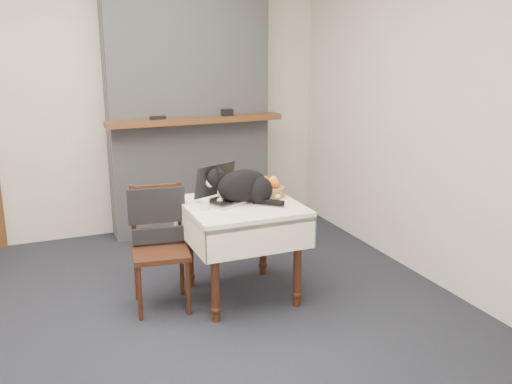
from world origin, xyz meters
TOP-DOWN VIEW (x-y plane):
  - ground at (0.00, 0.00)m, footprint 4.50×4.50m
  - room_shell at (0.00, 0.46)m, footprint 4.52×4.01m
  - chimney at (0.90, 1.85)m, footprint 1.62×0.48m
  - side_table at (0.80, 0.23)m, footprint 0.78×0.78m
  - laptop at (0.71, 0.34)m, footprint 0.44×0.41m
  - cat at (0.83, 0.25)m, footprint 0.49×0.41m
  - cream_jar at (0.52, 0.19)m, footprint 0.07×0.07m
  - pill_bottle at (1.02, 0.10)m, footprint 0.03×0.03m
  - fruit_basket at (1.05, 0.34)m, footprint 0.24×0.24m
  - desk_clutter at (0.95, 0.32)m, footprint 0.11×0.10m
  - chair at (0.23, 0.36)m, footprint 0.43×0.42m

SIDE VIEW (x-z plane):
  - ground at x=0.00m, z-range 0.00..0.00m
  - chair at x=0.23m, z-range 0.12..0.97m
  - side_table at x=0.80m, z-range 0.24..0.94m
  - desk_clutter at x=0.95m, z-range 0.70..0.71m
  - cream_jar at x=0.52m, z-range 0.70..0.77m
  - pill_bottle at x=1.02m, z-range 0.70..0.77m
  - fruit_basket at x=1.05m, z-range 0.69..0.83m
  - laptop at x=0.71m, z-range 0.63..0.89m
  - cat at x=0.83m, z-range 0.68..0.95m
  - chimney at x=0.90m, z-range 0.00..2.60m
  - room_shell at x=0.00m, z-range 0.46..3.07m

